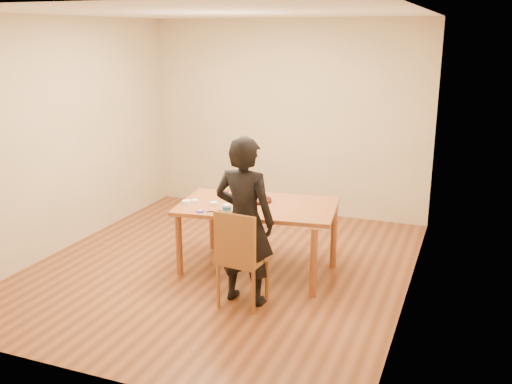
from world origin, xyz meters
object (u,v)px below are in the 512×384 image
(dining_table, at_px, (258,206))
(cake_plate, at_px, (257,200))
(person, at_px, (244,221))
(cake, at_px, (257,196))
(dining_chair, at_px, (243,259))

(dining_table, xyz_separation_m, cake_plate, (-0.05, 0.11, 0.03))
(cake_plate, distance_m, person, 0.86)
(dining_table, relative_size, cake_plate, 5.09)
(cake_plate, bearing_deg, person, -76.52)
(cake_plate, bearing_deg, cake, 0.00)
(cake_plate, height_order, cake, cake)
(cake_plate, height_order, person, person)
(dining_table, bearing_deg, person, -86.31)
(dining_chair, relative_size, cake_plate, 1.28)
(dining_chair, xyz_separation_m, cake, (-0.20, 0.88, 0.36))
(dining_table, height_order, cake, cake)
(cake_plate, bearing_deg, dining_chair, -77.18)
(dining_table, height_order, dining_chair, dining_table)
(dining_chair, distance_m, cake_plate, 0.96)
(dining_table, xyz_separation_m, cake, (-0.05, 0.11, 0.08))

